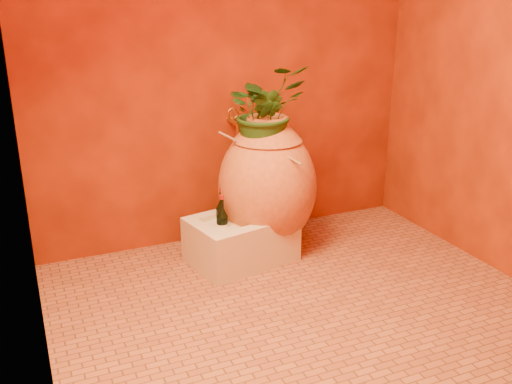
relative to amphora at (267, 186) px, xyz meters
name	(u,v)px	position (x,y,z in m)	size (l,w,h in m)	color
floor	(298,302)	(-0.11, -0.65, -0.43)	(2.50, 2.50, 0.00)	brown
wall_back	(227,44)	(-0.11, 0.35, 0.82)	(2.50, 0.02, 2.50)	#551804
wall_left	(9,77)	(-1.36, -0.65, 0.82)	(0.02, 2.00, 2.50)	#551804
wall_right	(510,51)	(1.14, -0.65, 0.82)	(0.02, 2.00, 2.50)	#551804
amphora	(267,186)	(0.00, 0.00, 0.00)	(0.70, 0.70, 0.86)	#BE6A35
stone_basin	(241,240)	(-0.20, -0.07, -0.29)	(0.67, 0.53, 0.28)	#BDB79D
wine_bottle_a	(222,226)	(-0.33, -0.09, -0.17)	(0.07, 0.07, 0.29)	black
wine_bottle_b	(222,218)	(-0.29, 0.01, -0.17)	(0.07, 0.07, 0.30)	black
wine_bottle_c	(249,215)	(-0.13, 0.00, -0.17)	(0.07, 0.07, 0.30)	black
wall_tap	(234,121)	(-0.11, 0.26, 0.36)	(0.08, 0.16, 0.18)	#A47A25
plant_main	(265,110)	(-0.01, 0.01, 0.47)	(0.47, 0.41, 0.53)	#194217
plant_side	(264,121)	(-0.05, -0.06, 0.42)	(0.21, 0.17, 0.38)	#194217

